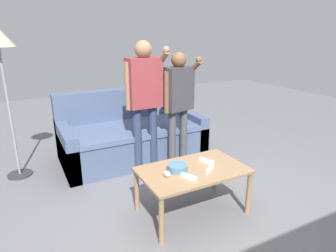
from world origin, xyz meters
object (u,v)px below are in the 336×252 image
Objects in this scene: coffee_table at (193,174)px; game_remote_nunchuk at (167,174)px; snack_bowl at (178,168)px; game_remote_wand_spare at (189,177)px; couch at (131,136)px; player_right at (178,97)px; game_remote_wand_far at (210,169)px; player_center at (144,93)px; game_remote_wand_near at (206,161)px.

game_remote_nunchuk is at bearing -177.68° from coffee_table.
snack_bowl is 1.18× the size of game_remote_wand_spare.
game_remote_nunchuk is at bearing -98.92° from couch.
game_remote_wand_far is (-0.25, -1.04, -0.44)m from player_right.
game_remote_nunchuk is 0.19m from game_remote_wand_spare.
player_right is 0.43m from player_center.
game_remote_wand_near and game_remote_wand_spare have the same top height.
player_right is 9.37× the size of game_remote_wand_spare.
couch is 21.04× the size of game_remote_nunchuk.
player_center reaches higher than game_remote_wand_near.
player_right is at bearing 60.40° from snack_bowl.
game_remote_wand_spare is (-0.32, -0.20, 0.00)m from game_remote_wand_near.
player_right is 0.91× the size of player_center.
coffee_table is 1.13m from player_right.
coffee_table is 0.22m from game_remote_wand_near.
game_remote_wand_near is at bearing -101.49° from player_right.
coffee_table is 6.39× the size of game_remote_wand_spare.
player_right is at bearing 78.51° from game_remote_wand_near.
player_center is 1.10m from game_remote_wand_near.
game_remote_wand_far is 0.90× the size of game_remote_wand_spare.
game_remote_wand_spare is (0.15, -0.12, -0.01)m from game_remote_nunchuk.
snack_bowl is at bearing -119.60° from player_right.
snack_bowl reaches higher than game_remote_wand_near.
couch is 11.69× the size of game_remote_wand_near.
coffee_table is at bearing -111.67° from player_right.
game_remote_wand_far is at bearing -103.66° from player_right.
game_remote_nunchuk is 0.58× the size of game_remote_wand_spare.
player_center is at bearing -90.46° from couch.
game_remote_nunchuk reaches higher than game_remote_wand_near.
game_remote_wand_far is (0.12, -0.09, 0.07)m from coffee_table.
game_remote_wand_near is at bearing -76.01° from player_center.
coffee_table is 7.07× the size of game_remote_wand_far.
game_remote_wand_far is (0.16, -1.61, 0.17)m from couch.
player_center is at bearing 103.99° from game_remote_wand_near.
game_remote_wand_far is (0.26, -0.13, -0.01)m from snack_bowl.
couch reaches higher than snack_bowl.
game_remote_wand_far is 0.25m from game_remote_wand_spare.
game_remote_wand_near is (0.23, -0.94, -0.52)m from player_center.
game_remote_wand_near is at bearing 32.25° from game_remote_wand_spare.
snack_bowl is 1.30× the size of game_remote_wand_far.
game_remote_nunchuk is at bearing -103.06° from player_center.
coffee_table is at bearing -88.74° from couch.
snack_bowl reaches higher than game_remote_wand_spare.
game_remote_wand_far is (0.40, -0.08, -0.01)m from game_remote_nunchuk.
coffee_table is 11.09× the size of game_remote_nunchuk.
couch is 1.29× the size of player_right.
snack_bowl is (-0.11, -1.48, 0.18)m from couch.
player_center is 9.88× the size of game_remote_wand_near.
player_center is at bearing 170.91° from player_right.
player_center is at bearing 85.59° from game_remote_wand_spare.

